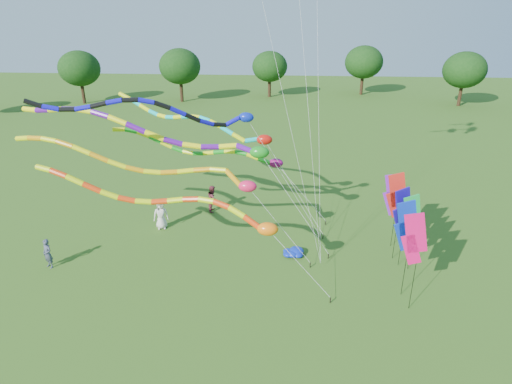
# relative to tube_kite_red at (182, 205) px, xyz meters

# --- Properties ---
(ground) EXTENTS (160.00, 160.00, 0.00)m
(ground) POSITION_rel_tube_kite_red_xyz_m (4.20, -2.36, -4.10)
(ground) COLOR #2F5B18
(ground) RESTS_ON ground
(tree_ring) EXTENTS (121.68, 116.54, 9.60)m
(tree_ring) POSITION_rel_tube_kite_red_xyz_m (-0.68, 1.03, 1.47)
(tree_ring) COLOR #382314
(tree_ring) RESTS_ON ground
(tube_kite_red) EXTENTS (13.91, 2.08, 6.22)m
(tube_kite_red) POSITION_rel_tube_kite_red_xyz_m (0.00, 0.00, 0.00)
(tube_kite_red) COLOR black
(tube_kite_red) RESTS_ON ground
(tube_kite_orange) EXTENTS (15.41, 1.54, 7.12)m
(tube_kite_orange) POSITION_rel_tube_kite_red_xyz_m (-1.73, 2.45, 1.00)
(tube_kite_orange) COLOR black
(tube_kite_orange) RESTS_ON ground
(tube_kite_purple) EXTENTS (16.86, 2.36, 8.46)m
(tube_kite_purple) POSITION_rel_tube_kite_red_xyz_m (-1.63, 3.55, 2.45)
(tube_kite_purple) COLOR black
(tube_kite_purple) RESTS_ON ground
(tube_kite_blue) EXTENTS (13.26, 4.78, 9.51)m
(tube_kite_blue) POSITION_rel_tube_kite_red_xyz_m (-0.63, 1.59, 3.98)
(tube_kite_blue) COLOR black
(tube_kite_blue) RESTS_ON ground
(tube_kite_cyan) EXTENTS (13.09, 4.90, 8.09)m
(tube_kite_cyan) POSITION_rel_tube_kite_red_xyz_m (-0.10, 7.15, 2.11)
(tube_kite_cyan) COLOR black
(tube_kite_cyan) RESTS_ON ground
(tube_kite_green) EXTENTS (12.87, 1.32, 6.55)m
(tube_kite_green) POSITION_rel_tube_kite_red_xyz_m (0.58, 6.73, 0.51)
(tube_kite_green) COLOR black
(tube_kite_green) RESTS_ON ground
(banner_pole_green) EXTENTS (1.14, 0.39, 4.25)m
(banner_pole_green) POSITION_rel_tube_kite_red_xyz_m (11.02, 1.84, -1.11)
(banner_pole_green) COLOR black
(banner_pole_green) RESTS_ON ground
(banner_pole_blue_a) EXTENTS (1.16, 0.22, 4.91)m
(banner_pole_blue_a) POSITION_rel_tube_kite_red_xyz_m (10.15, -0.41, -0.46)
(banner_pole_blue_a) COLOR black
(banner_pole_blue_a) RESTS_ON ground
(banner_pole_violet) EXTENTS (1.16, 0.20, 4.42)m
(banner_pole_violet) POSITION_rel_tube_kite_red_xyz_m (10.64, 4.34, -0.94)
(banner_pole_violet) COLOR black
(banner_pole_violet) RESTS_ON ground
(banner_pole_red) EXTENTS (1.16, 0.22, 5.00)m
(banner_pole_red) POSITION_rel_tube_kite_red_xyz_m (10.44, 2.87, -0.37)
(banner_pole_red) COLOR black
(banner_pole_red) RESTS_ON ground
(banner_pole_blue_b) EXTENTS (1.10, 0.54, 4.48)m
(banner_pole_blue_b) POSITION_rel_tube_kite_red_xyz_m (10.62, 2.16, -0.88)
(banner_pole_blue_b) COLOR black
(banner_pole_blue_b) RESTS_ON ground
(banner_pole_magenta_a) EXTENTS (1.16, 0.17, 4.78)m
(banner_pole_magenta_a) POSITION_rel_tube_kite_red_xyz_m (10.26, -1.38, -0.58)
(banner_pole_magenta_a) COLOR black
(banner_pole_magenta_a) RESTS_ON ground
(blue_nylon_heap) EXTENTS (1.39, 0.82, 0.43)m
(blue_nylon_heap) POSITION_rel_tube_kite_red_xyz_m (4.99, 2.48, -3.92)
(blue_nylon_heap) COLOR #0D27AE
(blue_nylon_heap) RESTS_ON ground
(person_a) EXTENTS (1.02, 0.81, 1.84)m
(person_a) POSITION_rel_tube_kite_red_xyz_m (-2.85, 5.40, -3.18)
(person_a) COLOR silver
(person_a) RESTS_ON ground
(person_b) EXTENTS (0.70, 0.62, 1.62)m
(person_b) POSITION_rel_tube_kite_red_xyz_m (-7.47, 0.58, -3.29)
(person_b) COLOR #3F4458
(person_b) RESTS_ON ground
(person_c) EXTENTS (0.72, 0.91, 1.81)m
(person_c) POSITION_rel_tube_kite_red_xyz_m (-0.11, 8.16, -3.19)
(person_c) COLOR maroon
(person_c) RESTS_ON ground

